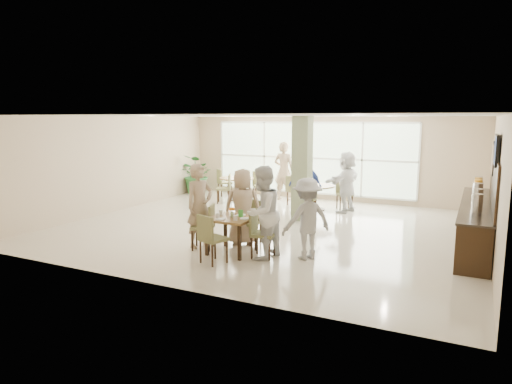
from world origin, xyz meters
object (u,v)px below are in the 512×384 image
at_px(teen_left, 200,206).
at_px(teen_right, 262,213).
at_px(teen_far, 243,207).
at_px(adult_a, 305,186).
at_px(adult_standing, 284,171).
at_px(teen_standing, 307,219).
at_px(main_table, 232,222).
at_px(potted_plant, 198,174).
at_px(round_table_right, 315,191).
at_px(adult_b, 346,182).
at_px(buffet_counter, 477,220).
at_px(round_table_left, 237,182).

distance_m(teen_left, teen_right, 1.55).
xyz_separation_m(teen_far, adult_a, (0.20, 3.39, 0.01)).
bearing_deg(adult_standing, teen_standing, 119.57).
relative_size(main_table, adult_standing, 0.45).
bearing_deg(main_table, teen_standing, 12.25).
bearing_deg(teen_standing, teen_far, -63.42).
xyz_separation_m(potted_plant, adult_standing, (3.32, 0.22, 0.27)).
relative_size(teen_left, teen_right, 0.98).
bearing_deg(round_table_right, potted_plant, 169.04).
relative_size(teen_standing, adult_b, 0.89).
height_order(teen_left, adult_b, teen_left).
xyz_separation_m(potted_plant, teen_right, (5.47, -6.02, 0.20)).
bearing_deg(adult_b, buffet_counter, 71.03).
distance_m(round_table_left, adult_b, 3.92).
bearing_deg(teen_right, adult_standing, -152.92).
height_order(round_table_right, buffet_counter, buffet_counter).
distance_m(buffet_counter, teen_left, 6.00).
relative_size(teen_far, adult_b, 0.93).
relative_size(round_table_left, adult_b, 0.65).
relative_size(round_table_right, teen_standing, 0.73).
bearing_deg(adult_standing, buffet_counter, 153.61).
distance_m(buffet_counter, teen_far, 5.09).
distance_m(round_table_right, teen_far, 4.35).
bearing_deg(adult_a, round_table_right, 95.54).
distance_m(teen_far, adult_b, 4.57).
distance_m(main_table, buffet_counter, 5.31).
height_order(teen_far, teen_right, teen_right).
bearing_deg(main_table, adult_b, 79.15).
xyz_separation_m(teen_left, adult_a, (0.91, 3.99, -0.05)).
xyz_separation_m(buffet_counter, teen_right, (-3.77, -2.91, 0.37)).
xyz_separation_m(main_table, teen_left, (-0.84, 0.10, 0.25)).
bearing_deg(potted_plant, buffet_counter, -18.60).
xyz_separation_m(teen_far, adult_standing, (-1.33, 5.49, 0.15)).
xyz_separation_m(buffet_counter, teen_left, (-5.31, -2.77, 0.34)).
relative_size(potted_plant, teen_standing, 0.89).
xyz_separation_m(teen_left, adult_b, (1.82, 5.03, -0.00)).
bearing_deg(teen_far, teen_right, 113.31).
xyz_separation_m(round_table_left, potted_plant, (-1.86, 0.44, 0.13)).
bearing_deg(teen_standing, teen_left, -44.81).
relative_size(round_table_left, teen_left, 0.65).
bearing_deg(teen_left, potted_plant, 55.07).
distance_m(teen_left, adult_standing, 6.13).
relative_size(buffet_counter, adult_a, 2.76).
height_order(round_table_right, teen_right, teen_right).
bearing_deg(main_table, potted_plant, 128.59).
bearing_deg(buffet_counter, adult_b, 147.02).
bearing_deg(teen_far, round_table_left, -84.59).
xyz_separation_m(buffet_counter, potted_plant, (-9.24, 3.11, 0.16)).
relative_size(main_table, adult_b, 0.49).
bearing_deg(adult_a, round_table_left, 158.79).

